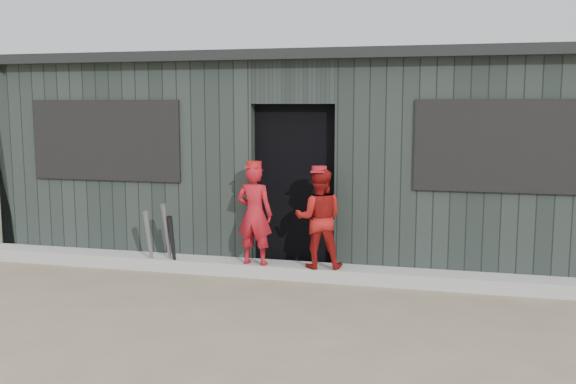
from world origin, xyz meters
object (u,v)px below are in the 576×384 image
(bat_left, at_px, (149,241))
(bat_right, at_px, (173,244))
(dugout, at_px, (318,156))
(player_red_left, at_px, (254,214))
(bat_mid, at_px, (168,238))
(player_red_right, at_px, (319,218))
(player_grey_back, at_px, (319,223))

(bat_left, distance_m, bat_right, 0.29)
(dugout, bearing_deg, player_red_left, -102.16)
(bat_mid, height_order, player_red_left, player_red_left)
(bat_left, height_order, bat_mid, bat_mid)
(player_red_left, bearing_deg, dugout, -98.16)
(player_red_left, xyz_separation_m, player_red_right, (0.75, 0.03, -0.02))
(bat_right, height_order, player_red_left, player_red_left)
(dugout, bearing_deg, player_red_right, -78.00)
(bat_left, relative_size, player_red_left, 0.66)
(bat_right, bearing_deg, player_red_right, 3.70)
(player_grey_back, xyz_separation_m, dugout, (-0.25, 1.09, 0.74))
(bat_left, xyz_separation_m, bat_mid, (0.22, 0.04, 0.04))
(player_grey_back, bearing_deg, dugout, -88.69)
(player_red_left, distance_m, player_grey_back, 0.95)
(bat_right, distance_m, player_red_left, 1.07)
(bat_left, relative_size, dugout, 0.09)
(bat_right, height_order, player_grey_back, player_grey_back)
(bat_right, bearing_deg, dugout, 53.43)
(bat_right, distance_m, player_grey_back, 1.80)
(player_red_right, relative_size, dugout, 0.14)
(bat_left, relative_size, player_grey_back, 0.72)
(bat_left, relative_size, bat_mid, 0.90)
(bat_mid, height_order, player_red_right, player_red_right)
(player_red_right, distance_m, player_grey_back, 0.69)
(bat_left, distance_m, player_red_left, 1.33)
(bat_mid, height_order, dugout, dugout)
(player_red_left, height_order, dugout, dugout)
(player_red_right, xyz_separation_m, dugout, (-0.37, 1.74, 0.57))
(bat_left, height_order, player_red_right, player_red_right)
(player_red_left, bearing_deg, bat_right, 8.67)
(bat_right, relative_size, player_red_left, 0.60)
(bat_left, height_order, bat_right, bat_left)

